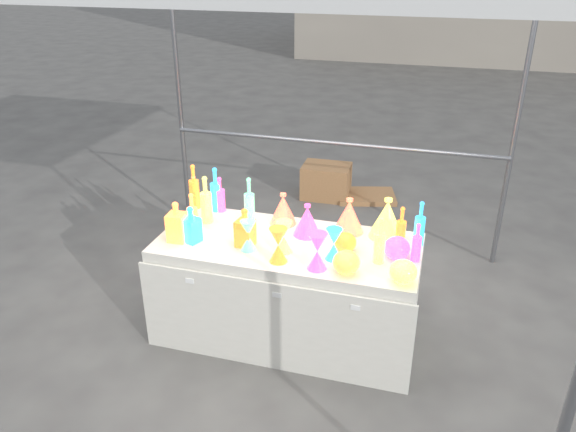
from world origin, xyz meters
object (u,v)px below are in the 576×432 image
(cardboard_box_closed, at_px, (326,181))
(bottle_0, at_px, (194,192))
(hourglass_0, at_px, (278,245))
(lampshade_0, at_px, (283,208))
(display_table, at_px, (288,289))
(globe_0, at_px, (346,263))
(decanter_0, at_px, (177,221))

(cardboard_box_closed, xyz_separation_m, bottle_0, (-0.57, -2.17, 0.69))
(hourglass_0, distance_m, lampshade_0, 0.56)
(cardboard_box_closed, distance_m, hourglass_0, 2.89)
(cardboard_box_closed, bearing_deg, display_table, -85.13)
(bottle_0, bearing_deg, globe_0, -26.02)
(hourglass_0, height_order, globe_0, hourglass_0)
(display_table, height_order, decanter_0, decanter_0)
(decanter_0, relative_size, lampshade_0, 1.23)
(display_table, distance_m, lampshade_0, 0.58)
(globe_0, bearing_deg, hourglass_0, 177.10)
(display_table, distance_m, decanter_0, 0.92)
(display_table, xyz_separation_m, globe_0, (0.46, -0.28, 0.44))
(bottle_0, relative_size, lampshade_0, 1.15)
(decanter_0, height_order, globe_0, decanter_0)
(decanter_0, xyz_separation_m, hourglass_0, (0.75, -0.09, -0.03))
(cardboard_box_closed, height_order, globe_0, globe_0)
(decanter_0, bearing_deg, display_table, 9.57)
(display_table, bearing_deg, hourglass_0, -87.38)
(bottle_0, relative_size, hourglass_0, 1.15)
(display_table, bearing_deg, lampshade_0, 112.05)
(decanter_0, distance_m, lampshade_0, 0.77)
(cardboard_box_closed, distance_m, globe_0, 2.97)
(cardboard_box_closed, height_order, lampshade_0, lampshade_0)
(display_table, relative_size, decanter_0, 6.38)
(cardboard_box_closed, relative_size, decanter_0, 1.82)
(globe_0, distance_m, lampshade_0, 0.81)
(cardboard_box_closed, bearing_deg, bottle_0, -106.13)
(display_table, height_order, lampshade_0, lampshade_0)
(hourglass_0, bearing_deg, globe_0, -2.90)
(display_table, distance_m, globe_0, 0.70)
(bottle_0, xyz_separation_m, hourglass_0, (0.86, -0.62, -0.02))
(hourglass_0, relative_size, globe_0, 1.39)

